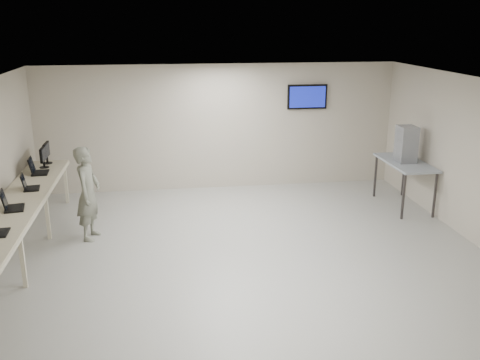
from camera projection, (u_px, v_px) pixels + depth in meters
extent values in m
cube|color=#A3A3A3|center=(242.00, 248.00, 9.05)|extent=(8.00, 7.00, 0.01)
cube|color=silver|center=(242.00, 82.00, 8.24)|extent=(8.00, 7.00, 0.01)
cube|color=#B2A895|center=(219.00, 127.00, 11.96)|extent=(8.00, 0.01, 2.80)
cube|color=#B2A895|center=(293.00, 262.00, 5.33)|extent=(8.00, 0.01, 2.80)
cube|color=#B2A895|center=(471.00, 160.00, 9.20)|extent=(0.01, 7.00, 2.80)
cube|color=#363232|center=(307.00, 97.00, 12.03)|extent=(0.15, 0.04, 0.15)
cube|color=black|center=(307.00, 97.00, 12.00)|extent=(0.90, 0.06, 0.55)
cube|color=navy|center=(308.00, 97.00, 11.96)|extent=(0.82, 0.01, 0.47)
cube|color=beige|center=(13.00, 210.00, 8.30)|extent=(0.75, 6.00, 0.04)
cube|color=beige|center=(38.00, 211.00, 8.36)|extent=(0.02, 6.00, 0.06)
cube|color=beige|center=(23.00, 260.00, 7.62)|extent=(0.06, 0.06, 0.86)
cube|color=beige|center=(11.00, 218.00, 9.24)|extent=(0.06, 0.06, 0.86)
cube|color=beige|center=(47.00, 216.00, 9.33)|extent=(0.06, 0.06, 0.86)
cube|color=beige|center=(36.00, 185.00, 11.09)|extent=(0.06, 0.06, 0.86)
cube|color=beige|center=(66.00, 183.00, 11.17)|extent=(0.06, 0.06, 0.86)
cube|color=black|center=(14.00, 208.00, 8.28)|extent=(0.34, 0.43, 0.02)
cube|color=black|center=(4.00, 199.00, 8.22)|extent=(0.14, 0.37, 0.28)
cube|color=black|center=(5.00, 199.00, 8.22)|extent=(0.11, 0.33, 0.23)
cube|color=black|center=(32.00, 188.00, 9.25)|extent=(0.30, 0.38, 0.02)
cube|color=black|center=(23.00, 181.00, 9.20)|extent=(0.11, 0.33, 0.25)
cube|color=black|center=(24.00, 181.00, 9.20)|extent=(0.09, 0.29, 0.21)
cube|color=black|center=(40.00, 173.00, 10.19)|extent=(0.32, 0.42, 0.02)
cube|color=black|center=(31.00, 165.00, 10.12)|extent=(0.10, 0.38, 0.29)
cube|color=black|center=(32.00, 165.00, 10.12)|extent=(0.08, 0.34, 0.24)
cylinder|color=black|center=(44.00, 167.00, 10.59)|extent=(0.19, 0.19, 0.01)
cube|color=black|center=(44.00, 163.00, 10.57)|extent=(0.04, 0.03, 0.15)
cube|color=black|center=(43.00, 154.00, 10.51)|extent=(0.05, 0.42, 0.28)
cube|color=black|center=(44.00, 154.00, 10.52)|extent=(0.00, 0.38, 0.24)
cylinder|color=black|center=(48.00, 163.00, 10.90)|extent=(0.19, 0.19, 0.01)
cube|color=black|center=(47.00, 159.00, 10.87)|extent=(0.04, 0.03, 0.15)
cube|color=black|center=(46.00, 150.00, 10.82)|extent=(0.05, 0.43, 0.29)
cube|color=black|center=(48.00, 150.00, 10.82)|extent=(0.00, 0.39, 0.25)
imported|color=#4F5843|center=(88.00, 193.00, 9.26)|extent=(0.52, 0.68, 1.66)
cube|color=gray|center=(406.00, 163.00, 10.81)|extent=(0.75, 1.60, 0.04)
cube|color=#363232|center=(403.00, 197.00, 10.25)|extent=(0.04, 0.04, 0.92)
cube|color=#363232|center=(375.00, 176.00, 11.57)|extent=(0.04, 0.04, 0.92)
cube|color=#363232|center=(435.00, 195.00, 10.34)|extent=(0.04, 0.04, 0.92)
cube|color=#363232|center=(404.00, 175.00, 11.66)|extent=(0.04, 0.04, 0.92)
cube|color=gray|center=(405.00, 157.00, 10.78)|extent=(0.35, 0.38, 0.18)
cube|color=gray|center=(406.00, 148.00, 10.73)|extent=(0.35, 0.38, 0.18)
cube|color=gray|center=(407.00, 140.00, 10.67)|extent=(0.35, 0.38, 0.18)
cube|color=gray|center=(408.00, 131.00, 10.62)|extent=(0.35, 0.38, 0.18)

